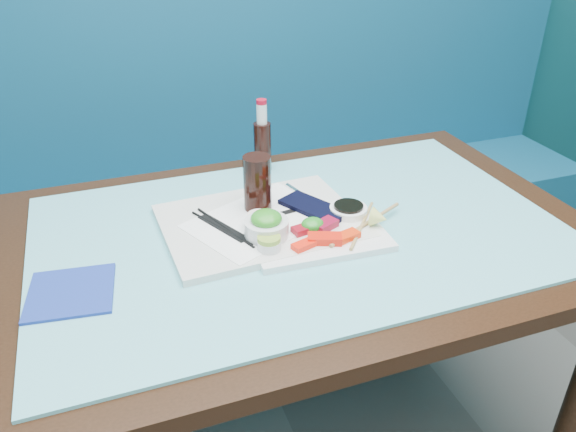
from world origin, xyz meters
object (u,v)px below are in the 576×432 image
object	(u,v)px
serving_tray	(261,223)
seaweed_bowl	(266,228)
dining_table	(299,260)
cola_bottle_body	(263,147)
sashimi_plate	(316,234)
blue_napkin	(71,292)
booth_bench	(223,208)
cola_glass	(257,183)

from	to	relation	value
serving_tray	seaweed_bowl	xyz separation A→B (m)	(-0.01, -0.07, 0.03)
dining_table	cola_bottle_body	bearing A→B (deg)	86.98
sashimi_plate	blue_napkin	world-z (taller)	sashimi_plate
sashimi_plate	cola_bottle_body	distance (m)	0.40
booth_bench	sashimi_plate	world-z (taller)	booth_bench
seaweed_bowl	cola_bottle_body	distance (m)	0.40
dining_table	serving_tray	world-z (taller)	serving_tray
sashimi_plate	booth_bench	bearing A→B (deg)	94.11
booth_bench	cola_bottle_body	xyz separation A→B (m)	(0.02, -0.49, 0.45)
cola_bottle_body	blue_napkin	world-z (taller)	cola_bottle_body
booth_bench	seaweed_bowl	size ratio (longest dim) A/B	29.79
dining_table	sashimi_plate	distance (m)	0.11
booth_bench	seaweed_bowl	world-z (taller)	booth_bench
seaweed_bowl	cola_bottle_body	size ratio (longest dim) A/B	0.72
dining_table	booth_bench	bearing A→B (deg)	90.00
dining_table	blue_napkin	distance (m)	0.53
serving_tray	cola_bottle_body	size ratio (longest dim) A/B	3.28
serving_tray	cola_glass	world-z (taller)	cola_glass
dining_table	seaweed_bowl	size ratio (longest dim) A/B	13.90
booth_bench	blue_napkin	xyz separation A→B (m)	(-0.52, -0.92, 0.39)
cola_bottle_body	cola_glass	bearing A→B (deg)	-110.23
serving_tray	cola_bottle_body	distance (m)	0.33
booth_bench	serving_tray	xyz separation A→B (m)	(-0.08, -0.80, 0.39)
sashimi_plate	seaweed_bowl	xyz separation A→B (m)	(-0.11, 0.02, 0.03)
seaweed_bowl	cola_bottle_body	bearing A→B (deg)	73.57
dining_table	sashimi_plate	size ratio (longest dim) A/B	4.52
cola_bottle_body	blue_napkin	size ratio (longest dim) A/B	0.85
dining_table	serving_tray	size ratio (longest dim) A/B	3.06
booth_bench	cola_glass	world-z (taller)	booth_bench
booth_bench	seaweed_bowl	distance (m)	0.97
sashimi_plate	cola_bottle_body	xyz separation A→B (m)	(-0.00, 0.40, 0.06)
dining_table	cola_bottle_body	size ratio (longest dim) A/B	10.05
cola_bottle_body	booth_bench	bearing A→B (deg)	92.11
booth_bench	cola_bottle_body	size ratio (longest dim) A/B	21.53
booth_bench	serving_tray	bearing A→B (deg)	-95.97
serving_tray	cola_glass	distance (m)	0.10
booth_bench	serving_tray	world-z (taller)	booth_bench
cola_glass	cola_bottle_body	bearing A→B (deg)	69.77
seaweed_bowl	cola_bottle_body	world-z (taller)	cola_bottle_body
serving_tray	seaweed_bowl	size ratio (longest dim) A/B	4.54
sashimi_plate	cola_glass	bearing A→B (deg)	125.21
dining_table	seaweed_bowl	xyz separation A→B (m)	(-0.09, -0.03, 0.13)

